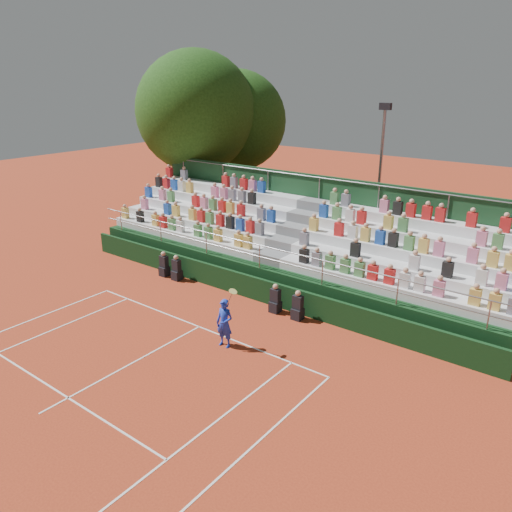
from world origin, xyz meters
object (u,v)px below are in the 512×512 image
Objects in this scene: tennis_player at (225,323)px; tree_east at (236,121)px; tree_west at (196,112)px; floodlight_mast at (381,164)px.

tree_east reaches higher than tennis_player.
tennis_player is 17.17m from tree_west.
tree_west is (-11.66, 11.13, 5.92)m from tennis_player.
floodlight_mast is at bearing 92.85° from tennis_player.
floodlight_mast is (-0.67, 13.50, 3.56)m from tennis_player.
floodlight_mast is at bearing -4.09° from tree_east.
tennis_player is 0.21× the size of tree_west.
tree_east is at bearing 79.24° from tree_west.
tree_west is 11.48m from floodlight_mast.
tennis_player is 13.98m from floodlight_mast.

